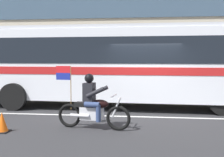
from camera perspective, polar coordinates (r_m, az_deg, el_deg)
ground_plane at (r=10.10m, az=6.80°, el=-7.17°), size 60.00×60.00×0.00m
sidewalk_curb at (r=15.12m, az=6.80°, el=-3.01°), size 28.00×3.80×0.15m
lane_center_stripe at (r=9.51m, az=6.81°, el=-7.87°), size 26.60×0.14×0.01m
transit_bus at (r=11.13m, az=2.19°, el=3.70°), size 13.24×3.03×3.22m
motorcycle_with_rider at (r=7.82m, az=-4.06°, el=-5.59°), size 2.18×0.68×1.78m
fire_hydrant at (r=13.84m, az=10.99°, el=-1.90°), size 0.22×0.30×0.75m
traffic_cone at (r=8.11m, az=-21.76°, el=-8.48°), size 0.36×0.36×0.55m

